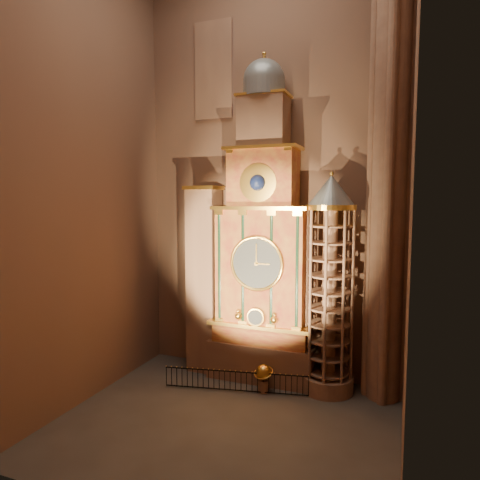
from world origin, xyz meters
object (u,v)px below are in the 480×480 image
at_px(astronomical_clock, 263,254).
at_px(stair_turret, 329,286).
at_px(portrait_tower, 204,278).
at_px(iron_railing, 236,381).
at_px(celestial_globe, 263,376).

height_order(astronomical_clock, stair_turret, astronomical_clock).
distance_m(astronomical_clock, portrait_tower, 3.73).
height_order(astronomical_clock, iron_railing, astronomical_clock).
height_order(stair_turret, iron_railing, stair_turret).
distance_m(portrait_tower, stair_turret, 6.91).
relative_size(stair_turret, iron_railing, 1.55).
bearing_deg(stair_turret, portrait_tower, 177.67).
relative_size(portrait_tower, stair_turret, 0.94).
distance_m(astronomical_clock, iron_railing, 6.51).
distance_m(stair_turret, celestial_globe, 5.47).
xyz_separation_m(portrait_tower, celestial_globe, (3.98, -1.60, -4.31)).
bearing_deg(iron_railing, stair_turret, 23.29).
bearing_deg(celestial_globe, stair_turret, 24.31).
distance_m(portrait_tower, celestial_globe, 6.08).
distance_m(portrait_tower, iron_railing, 5.73).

